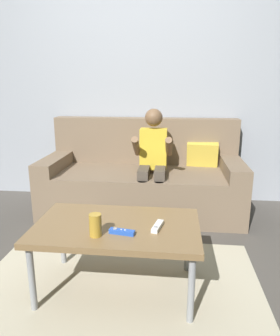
{
  "coord_description": "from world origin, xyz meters",
  "views": [
    {
      "loc": [
        0.42,
        -1.66,
        1.2
      ],
      "look_at": [
        0.17,
        0.61,
        0.59
      ],
      "focal_mm": 33.54,
      "sensor_mm": 36.0,
      "label": 1
    }
  ],
  "objects_px": {
    "game_remote_blue_near_edge": "(122,232)",
    "game_remote_white_center": "(158,226)",
    "soda_can": "(95,225)",
    "couch": "(143,180)",
    "person_seated_on_couch": "(153,158)",
    "coffee_table": "(117,230)"
  },
  "relations": [
    {
      "from": "couch",
      "to": "soda_can",
      "type": "xyz_separation_m",
      "value": [
        -0.11,
        -1.43,
        0.19
      ]
    },
    {
      "from": "person_seated_on_couch",
      "to": "game_remote_blue_near_edge",
      "type": "xyz_separation_m",
      "value": [
        -0.08,
        -1.21,
        -0.13
      ]
    },
    {
      "from": "game_remote_white_center",
      "to": "soda_can",
      "type": "xyz_separation_m",
      "value": [
        -0.32,
        -0.12,
        0.05
      ]
    },
    {
      "from": "game_remote_white_center",
      "to": "soda_can",
      "type": "height_order",
      "value": "soda_can"
    },
    {
      "from": "coffee_table",
      "to": "game_remote_white_center",
      "type": "height_order",
      "value": "game_remote_white_center"
    },
    {
      "from": "soda_can",
      "to": "game_remote_white_center",
      "type": "bearing_deg",
      "value": 21.0
    },
    {
      "from": "soda_can",
      "to": "person_seated_on_couch",
      "type": "bearing_deg",
      "value": 80.27
    },
    {
      "from": "couch",
      "to": "game_remote_white_center",
      "type": "xyz_separation_m",
      "value": [
        0.21,
        -1.31,
        0.14
      ]
    },
    {
      "from": "game_remote_white_center",
      "to": "soda_can",
      "type": "relative_size",
      "value": 1.18
    },
    {
      "from": "game_remote_blue_near_edge",
      "to": "soda_can",
      "type": "xyz_separation_m",
      "value": [
        -0.13,
        -0.03,
        0.05
      ]
    },
    {
      "from": "game_remote_blue_near_edge",
      "to": "game_remote_white_center",
      "type": "bearing_deg",
      "value": 25.43
    },
    {
      "from": "couch",
      "to": "game_remote_white_center",
      "type": "relative_size",
      "value": 12.87
    },
    {
      "from": "couch",
      "to": "game_remote_white_center",
      "type": "distance_m",
      "value": 1.33
    },
    {
      "from": "couch",
      "to": "coffee_table",
      "type": "xyz_separation_m",
      "value": [
        -0.02,
        -1.28,
        0.09
      ]
    },
    {
      "from": "person_seated_on_couch",
      "to": "game_remote_white_center",
      "type": "distance_m",
      "value": 1.13
    },
    {
      "from": "couch",
      "to": "person_seated_on_couch",
      "type": "height_order",
      "value": "person_seated_on_couch"
    },
    {
      "from": "couch",
      "to": "person_seated_on_couch",
      "type": "distance_m",
      "value": 0.34
    },
    {
      "from": "person_seated_on_couch",
      "to": "game_remote_blue_near_edge",
      "type": "bearing_deg",
      "value": -93.7
    },
    {
      "from": "person_seated_on_couch",
      "to": "game_remote_blue_near_edge",
      "type": "distance_m",
      "value": 1.22
    },
    {
      "from": "person_seated_on_couch",
      "to": "coffee_table",
      "type": "distance_m",
      "value": 1.11
    },
    {
      "from": "soda_can",
      "to": "coffee_table",
      "type": "bearing_deg",
      "value": 60.54
    },
    {
      "from": "game_remote_white_center",
      "to": "soda_can",
      "type": "distance_m",
      "value": 0.35
    }
  ]
}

